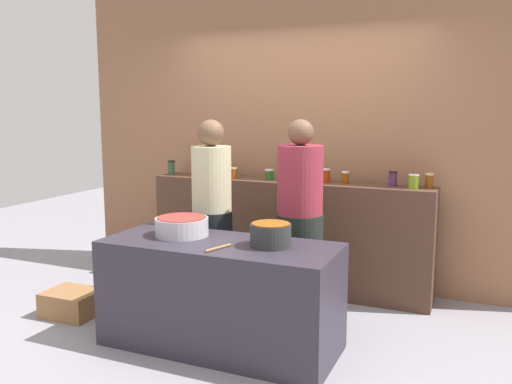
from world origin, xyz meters
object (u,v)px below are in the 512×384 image
Objects in this scene: preserve_jar_3 at (233,173)px; preserve_jar_5 at (293,174)px; preserve_jar_8 at (393,179)px; preserve_jar_10 at (429,181)px; preserve_jar_0 at (171,168)px; preserve_jar_4 at (269,174)px; wooden_spoon at (218,248)px; cook_with_tongs at (212,227)px; preserve_jar_9 at (414,181)px; preserve_jar_1 at (210,171)px; cooking_pot_center at (271,235)px; preserve_jar_2 at (222,170)px; cook_in_cap at (299,233)px; bread_crate at (72,303)px; preserve_jar_7 at (345,177)px; cooking_pot_left at (182,226)px; preserve_jar_6 at (325,175)px.

preserve_jar_5 is at bearing 10.03° from preserve_jar_3.
preserve_jar_8 is 0.30m from preserve_jar_10.
preserve_jar_0 reaches higher than preserve_jar_4.
cook_with_tongs is (-0.45, 0.75, -0.05)m from wooden_spoon.
preserve_jar_9 is (0.18, -0.06, -0.01)m from preserve_jar_8.
wooden_spoon is (0.90, -1.55, -0.32)m from preserve_jar_1.
cooking_pot_center is at bearing -39.00° from preserve_jar_0.
preserve_jar_2 is 0.50m from preserve_jar_4.
bread_crate is (-1.79, -0.64, -0.63)m from cook_in_cap.
preserve_jar_8 is at bearing -0.97° from preserve_jar_5.
preserve_jar_5 reaches higher than bread_crate.
preserve_jar_8 is at bearing -176.62° from preserve_jar_10.
cooking_pot_center is at bearing 0.22° from bread_crate.
preserve_jar_8 reaches higher than preserve_jar_5.
preserve_jar_3 is 1.69m from preserve_jar_9.
preserve_jar_3 reaches higher than cooking_pot_center.
preserve_jar_1 is 0.63m from preserve_jar_4.
preserve_jar_4 is at bearing 0.91° from preserve_jar_2.
preserve_jar_3 is 0.82× the size of preserve_jar_8.
preserve_jar_5 is 0.88× the size of preserve_jar_8.
preserve_jar_3 is 0.59m from preserve_jar_5.
preserve_jar_0 is 1.20× the size of preserve_jar_1.
preserve_jar_7 reaches higher than preserve_jar_4.
preserve_jar_5 is at bearing 179.03° from preserve_jar_8.
preserve_jar_10 reaches higher than wooden_spoon.
preserve_jar_8 is at bearing 45.58° from cooking_pot_left.
preserve_jar_3 is at bearing -166.30° from preserve_jar_4.
preserve_jar_4 is at bearing -178.47° from preserve_jar_7.
preserve_jar_4 is (0.50, 0.01, -0.02)m from preserve_jar_2.
preserve_jar_8 is (1.78, 0.04, 0.01)m from preserve_jar_1.
preserve_jar_5 is at bearing -179.90° from preserve_jar_10.
preserve_jar_6 is 0.92m from preserve_jar_10.
preserve_jar_6 is 0.08× the size of cook_with_tongs.
bread_crate is (-0.17, -1.32, -1.02)m from preserve_jar_0.
preserve_jar_6 reaches higher than preserve_jar_4.
cooking_pot_left is at bearing -123.26° from preserve_jar_7.
preserve_jar_7 is at bearing 2.49° from preserve_jar_0.
cook_with_tongs reaches higher than preserve_jar_4.
cooking_pot_center is 0.65× the size of bread_crate.
cook_in_cap is (-0.60, -0.74, -0.38)m from preserve_jar_8.
preserve_jar_3 is at bearing -172.39° from preserve_jar_6.
preserve_jar_1 is 0.90× the size of preserve_jar_2.
preserve_jar_0 reaches higher than preserve_jar_7.
cook_in_cap is (0.02, -0.77, -0.37)m from preserve_jar_6.
cook_in_cap reaches higher than preserve_jar_10.
preserve_jar_10 is (0.92, -0.01, 0.00)m from preserve_jar_6.
preserve_jar_1 is 0.43× the size of cooking_pot_center.
cook_in_cap reaches higher than bread_crate.
preserve_jar_2 is 1.16× the size of preserve_jar_5.
cooking_pot_left is at bearing -139.40° from preserve_jar_9.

